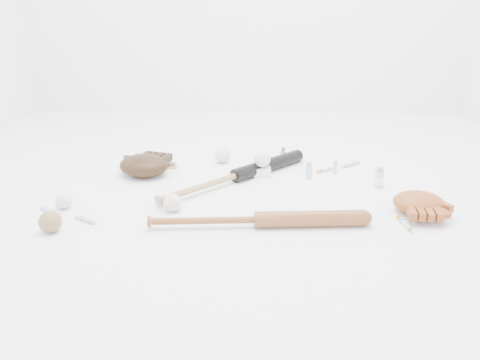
{
  "coord_description": "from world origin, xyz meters",
  "views": [
    {
      "loc": [
        0.08,
        -1.78,
        0.78
      ],
      "look_at": [
        0.01,
        0.03,
        0.06
      ],
      "focal_mm": 35.0,
      "sensor_mm": 36.0,
      "label": 1
    }
  ],
  "objects_px": {
    "bat_dark": "(236,175)",
    "bat_wood": "(257,220)",
    "pedestal": "(262,171)",
    "glove_dark": "(144,165)"
  },
  "relations": [
    {
      "from": "bat_dark",
      "to": "bat_wood",
      "type": "xyz_separation_m",
      "value": [
        0.09,
        -0.43,
        -0.0
      ]
    },
    {
      "from": "bat_wood",
      "to": "pedestal",
      "type": "bearing_deg",
      "value": 83.3
    },
    {
      "from": "bat_dark",
      "to": "glove_dark",
      "type": "distance_m",
      "value": 0.43
    },
    {
      "from": "bat_dark",
      "to": "glove_dark",
      "type": "bearing_deg",
      "value": 126.51
    },
    {
      "from": "bat_wood",
      "to": "pedestal",
      "type": "height_order",
      "value": "bat_wood"
    },
    {
      "from": "glove_dark",
      "to": "pedestal",
      "type": "height_order",
      "value": "glove_dark"
    },
    {
      "from": "bat_dark",
      "to": "pedestal",
      "type": "bearing_deg",
      "value": -7.66
    },
    {
      "from": "bat_dark",
      "to": "bat_wood",
      "type": "bearing_deg",
      "value": -121.86
    },
    {
      "from": "bat_wood",
      "to": "bat_dark",
      "type": "bearing_deg",
      "value": 98.04
    },
    {
      "from": "bat_dark",
      "to": "pedestal",
      "type": "distance_m",
      "value": 0.14
    }
  ]
}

